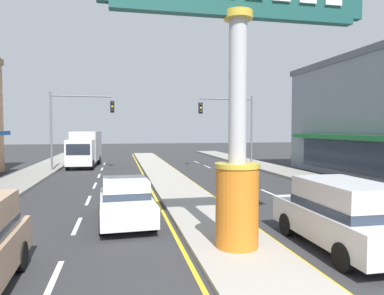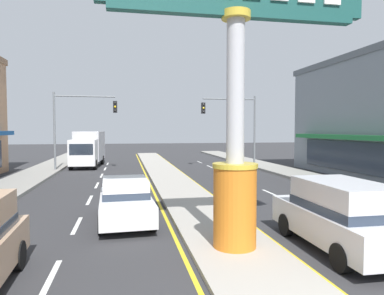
# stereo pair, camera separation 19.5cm
# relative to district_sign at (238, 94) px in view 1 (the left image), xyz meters

# --- Properties ---
(median_strip) EXTENTS (2.46, 52.00, 0.14)m
(median_strip) POSITION_rel_district_sign_xyz_m (-0.00, 12.32, -4.17)
(median_strip) COLOR #A39E93
(median_strip) RESTS_ON ground
(sidewalk_right) EXTENTS (2.74, 60.00, 0.18)m
(sidewalk_right) POSITION_rel_district_sign_xyz_m (9.20, 10.32, -4.15)
(sidewalk_right) COLOR gray
(sidewalk_right) RESTS_ON ground
(lane_markings) EXTENTS (9.20, 52.00, 0.01)m
(lane_markings) POSITION_rel_district_sign_xyz_m (-0.00, 10.97, -4.23)
(lane_markings) COLOR silver
(lane_markings) RESTS_ON ground
(district_sign) EXTENTS (7.17, 1.21, 7.72)m
(district_sign) POSITION_rel_district_sign_xyz_m (0.00, 0.00, 0.00)
(district_sign) COLOR orange
(district_sign) RESTS_ON median_strip
(traffic_light_left_side) EXTENTS (4.86, 0.46, 6.20)m
(traffic_light_left_side) POSITION_rel_district_sign_xyz_m (-6.46, 19.70, 0.01)
(traffic_light_left_side) COLOR slate
(traffic_light_left_side) RESTS_ON ground
(traffic_light_right_side) EXTENTS (4.86, 0.46, 6.20)m
(traffic_light_right_side) POSITION_rel_district_sign_xyz_m (6.46, 19.91, 0.01)
(traffic_light_right_side) COLOR slate
(traffic_light_right_side) RESTS_ON ground
(box_truck_near_right_lane) EXTENTS (2.54, 7.01, 3.12)m
(box_truck_near_right_lane) POSITION_rel_district_sign_xyz_m (-6.09, 23.48, -2.54)
(box_truck_near_right_lane) COLOR white
(box_truck_near_right_lane) RESTS_ON ground
(suv_near_left_lane) EXTENTS (2.00, 4.62, 1.90)m
(suv_near_left_lane) POSITION_rel_district_sign_xyz_m (2.88, -0.43, -3.25)
(suv_near_left_lane) COLOR silver
(suv_near_left_lane) RESTS_ON ground
(sedan_mid_left_lane) EXTENTS (1.99, 4.38, 1.53)m
(sedan_mid_left_lane) POSITION_rel_district_sign_xyz_m (-2.88, 3.71, -3.45)
(sedan_mid_left_lane) COLOR white
(sedan_mid_left_lane) RESTS_ON ground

